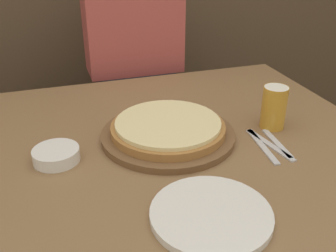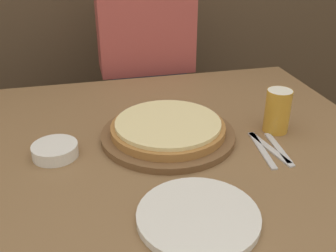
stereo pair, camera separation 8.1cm
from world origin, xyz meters
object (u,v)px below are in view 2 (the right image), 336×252
(beer_glass, at_px, (278,109))
(diner_person, at_px, (147,82))
(pizza_on_board, at_px, (168,130))
(spoon, at_px, (278,148))
(side_bowl, at_px, (55,150))
(fork, at_px, (262,150))
(dinner_plate, at_px, (198,216))
(dinner_knife, at_px, (270,149))

(beer_glass, distance_m, diner_person, 0.79)
(pizza_on_board, xyz_separation_m, beer_glass, (0.34, -0.03, 0.05))
(beer_glass, xyz_separation_m, spoon, (-0.04, -0.10, -0.07))
(side_bowl, xyz_separation_m, diner_person, (0.39, 0.73, -0.10))
(beer_glass, bearing_deg, spoon, -112.34)
(pizza_on_board, relative_size, diner_person, 0.31)
(diner_person, bearing_deg, pizza_on_board, -95.06)
(fork, xyz_separation_m, spoon, (0.05, 0.00, 0.00))
(pizza_on_board, height_order, dinner_plate, pizza_on_board)
(pizza_on_board, height_order, dinner_knife, pizza_on_board)
(beer_glass, xyz_separation_m, diner_person, (-0.28, 0.73, -0.16))
(beer_glass, bearing_deg, pizza_on_board, 174.66)
(dinner_plate, xyz_separation_m, dinner_knife, (0.29, 0.24, -0.01))
(dinner_plate, xyz_separation_m, diner_person, (0.08, 1.07, -0.10))
(fork, relative_size, diner_person, 0.15)
(dinner_plate, height_order, dinner_knife, dinner_plate)
(dinner_plate, bearing_deg, spoon, 37.25)
(beer_glass, bearing_deg, diner_person, 110.76)
(dinner_plate, distance_m, fork, 0.36)
(pizza_on_board, height_order, spoon, pizza_on_board)
(fork, distance_m, spoon, 0.05)
(pizza_on_board, bearing_deg, beer_glass, -5.34)
(pizza_on_board, bearing_deg, diner_person, 84.94)
(dinner_plate, distance_m, side_bowl, 0.46)
(beer_glass, height_order, fork, beer_glass)
(dinner_plate, height_order, fork, dinner_plate)
(side_bowl, relative_size, fork, 0.62)
(fork, distance_m, dinner_knife, 0.03)
(beer_glass, xyz_separation_m, side_bowl, (-0.67, 0.00, -0.06))
(spoon, relative_size, diner_person, 0.13)
(dinner_plate, bearing_deg, pizza_on_board, 86.80)
(dinner_plate, height_order, side_bowl, side_bowl)
(beer_glass, height_order, dinner_knife, beer_glass)
(side_bowl, height_order, fork, side_bowl)
(pizza_on_board, relative_size, dinner_plate, 1.48)
(pizza_on_board, height_order, fork, pizza_on_board)
(side_bowl, relative_size, diner_person, 0.10)
(dinner_plate, distance_m, dinner_knife, 0.38)
(beer_glass, relative_size, fork, 0.67)
(pizza_on_board, bearing_deg, fork, -29.02)
(spoon, xyz_separation_m, diner_person, (-0.23, 0.83, -0.09))
(dinner_knife, relative_size, diner_person, 0.15)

